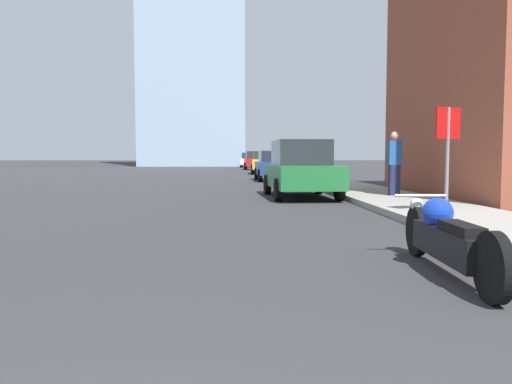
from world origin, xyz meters
name	(u,v)px	position (x,y,z in m)	size (l,w,h in m)	color
sidewalk	(287,171)	(4.89, 40.00, 0.07)	(2.39, 240.00, 0.15)	gray
motorcycle	(446,237)	(2.77, 4.39, 0.39)	(0.62, 2.69, 0.79)	black
parked_car_green	(301,169)	(2.58, 14.49, 0.86)	(2.09, 4.49, 1.75)	#1E6B33
parked_car_blue	(274,166)	(2.66, 25.37, 0.79)	(1.99, 4.23, 1.56)	#1E3899
parked_car_yellow	(263,162)	(2.70, 36.11, 0.85)	(1.86, 4.63, 1.64)	gold
parked_car_red	(254,160)	(2.55, 48.83, 0.90)	(2.01, 3.93, 1.82)	red
parked_car_white	(249,160)	(2.32, 59.69, 0.87)	(2.16, 4.06, 1.77)	silver
stop_sign	(448,141)	(4.63, 8.69, 1.54)	(0.57, 0.26, 2.03)	slate
pedestrian	(395,162)	(5.08, 13.21, 1.09)	(0.36, 0.25, 1.80)	#1E2347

